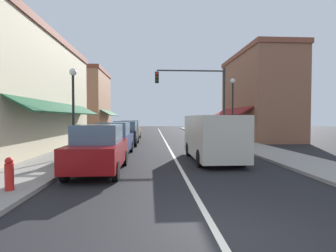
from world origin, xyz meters
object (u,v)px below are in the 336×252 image
Objects in this scene: street_lamp_left_near at (73,97)px; fire_hydrant at (9,174)px; street_lamp_right_mid at (233,100)px; parked_car_far_left at (130,130)px; van_in_lane at (212,136)px; parked_car_second_left at (114,139)px; parked_car_nearest_left at (99,149)px; traffic_signal_mast_arm at (201,91)px; parked_car_third_left at (126,133)px.

street_lamp_left_near reaches higher than fire_hydrant.
fire_hydrant is at bearing -128.50° from street_lamp_right_mid.
van_in_lane is (4.86, -12.43, 0.27)m from parked_car_far_left.
parked_car_second_left is 2.95m from street_lamp_left_near.
parked_car_far_left is 9.93m from street_lamp_right_mid.
van_in_lane is at bearing -19.51° from parked_car_second_left.
fire_hydrant is (-1.77, -2.66, -0.33)m from parked_car_nearest_left.
street_lamp_left_near is 11.79m from street_lamp_right_mid.
parked_car_nearest_left is 0.83× the size of street_lamp_right_mid.
parked_car_second_left is 0.83× the size of street_lamp_right_mid.
parked_car_far_left is 0.79× the size of van_in_lane.
traffic_signal_mast_arm is at bearing 46.69° from street_lamp_left_near.
traffic_signal_mast_arm is (5.92, 1.77, 3.31)m from parked_car_third_left.
parked_car_far_left is at bearing 150.51° from traffic_signal_mast_arm.
parked_car_third_left is (0.01, 9.69, 0.00)m from parked_car_nearest_left.
parked_car_nearest_left is at bearing -153.71° from van_in_lane.
fire_hydrant is at bearing -142.80° from van_in_lane.
parked_car_second_left is 0.94× the size of street_lamp_left_near.
parked_car_far_left is at bearing 90.98° from parked_car_third_left.
street_lamp_left_near is (-1.76, -1.05, 2.12)m from parked_car_second_left.
parked_car_far_left is 0.83× the size of street_lamp_right_mid.
parked_car_second_left and parked_car_far_left have the same top height.
street_lamp_right_mid is at bearing -32.30° from parked_car_far_left.
parked_car_nearest_left is 12.77m from street_lamp_right_mid.
parked_car_second_left is 0.79× the size of van_in_lane.
street_lamp_left_near is at bearing -148.05° from parked_car_second_left.
street_lamp_right_mid reaches higher than street_lamp_left_near.
fire_hydrant is (-1.68, -6.92, -0.33)m from parked_car_second_left.
street_lamp_right_mid is at bearing 50.28° from parked_car_nearest_left.
parked_car_second_left is 5.21m from van_in_lane.
traffic_signal_mast_arm is at bearing -28.98° from parked_car_far_left.
street_lamp_right_mid is (8.00, -0.05, 2.45)m from parked_car_third_left.
parked_car_second_left is at bearing 76.31° from fire_hydrant.
parked_car_nearest_left is at bearing -89.19° from parked_car_far_left.
parked_car_nearest_left is 3.21m from fire_hydrant.
parked_car_third_left is 5.17m from parked_car_far_left.
parked_car_second_left is 9.96m from traffic_signal_mast_arm.
street_lamp_left_near is (-6.64, 0.78, 1.85)m from van_in_lane.
parked_car_third_left is 0.83× the size of street_lamp_right_mid.
parked_car_nearest_left is 5.37m from van_in_lane.
street_lamp_right_mid is at bearing 33.14° from street_lamp_left_near.
fire_hydrant is at bearing -102.58° from parked_car_second_left.
van_in_lane is 8.32m from fire_hydrant.
parked_car_far_left is at bearing 90.30° from parked_car_nearest_left.
fire_hydrant is (-1.70, -17.52, -0.33)m from parked_car_far_left.
traffic_signal_mast_arm reaches higher than parked_car_second_left.
parked_car_far_left is 11.98m from street_lamp_left_near.
traffic_signal_mast_arm is 7.01× the size of fire_hydrant.
parked_car_nearest_left is 0.93× the size of street_lamp_left_near.
parked_car_nearest_left is at bearing -87.69° from parked_car_second_left.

